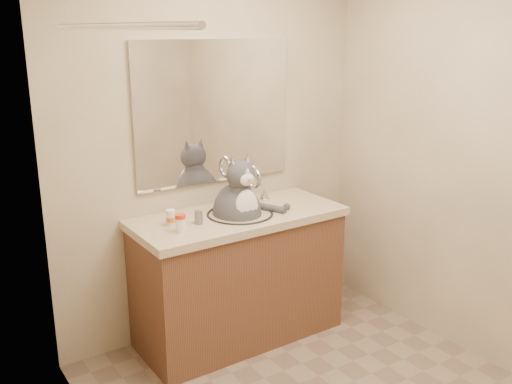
# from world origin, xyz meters

# --- Properties ---
(room) EXTENTS (2.22, 2.52, 2.42)m
(room) POSITION_xyz_m (0.00, 0.00, 1.20)
(room) COLOR #826F5A
(room) RESTS_ON ground
(vanity) EXTENTS (1.34, 0.59, 1.12)m
(vanity) POSITION_xyz_m (0.00, 0.96, 0.44)
(vanity) COLOR brown
(vanity) RESTS_ON ground
(mirror) EXTENTS (1.10, 0.02, 0.90)m
(mirror) POSITION_xyz_m (0.00, 1.24, 1.45)
(mirror) COLOR white
(mirror) RESTS_ON room
(shower_curtain) EXTENTS (0.02, 1.30, 1.93)m
(shower_curtain) POSITION_xyz_m (-1.05, 0.10, 1.03)
(shower_curtain) COLOR beige
(shower_curtain) RESTS_ON ground
(cat) EXTENTS (0.42, 0.34, 0.60)m
(cat) POSITION_xyz_m (-0.01, 0.95, 0.88)
(cat) COLOR #444449
(cat) RESTS_ON vanity
(pill_bottle_redcap) EXTENTS (0.07, 0.07, 0.11)m
(pill_bottle_redcap) POSITION_xyz_m (-0.45, 0.86, 0.90)
(pill_bottle_redcap) COLOR white
(pill_bottle_redcap) RESTS_ON vanity
(pill_bottle_orange) EXTENTS (0.07, 0.07, 0.10)m
(pill_bottle_orange) POSITION_xyz_m (-0.45, 0.99, 0.90)
(pill_bottle_orange) COLOR white
(pill_bottle_orange) RESTS_ON vanity
(grey_canister) EXTENTS (0.06, 0.06, 0.08)m
(grey_canister) POSITION_xyz_m (-0.30, 0.93, 0.89)
(grey_canister) COLOR slate
(grey_canister) RESTS_ON vanity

